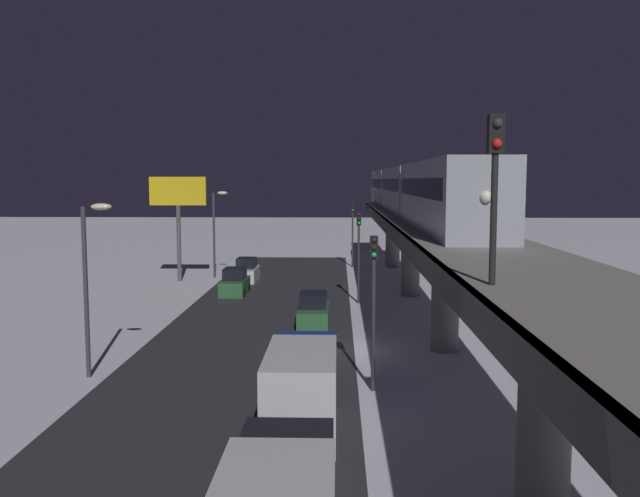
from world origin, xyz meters
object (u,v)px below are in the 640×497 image
(sedan_green, at_px, (235,284))
(commercial_billboard, at_px, (178,201))
(traffic_light_far, at_px, (353,225))
(rail_signal, at_px, (495,169))
(traffic_light_mid, at_px, (359,244))
(sedan_green_2, at_px, (313,312))
(sedan_white, at_px, (247,271))
(subway_train, at_px, (408,189))
(traffic_light_near, at_px, (374,290))
(box_truck, at_px, (303,384))

(sedan_green, height_order, commercial_billboard, commercial_billboard)
(traffic_light_far, bearing_deg, rail_signal, 92.51)
(sedan_green, relative_size, traffic_light_mid, 0.68)
(sedan_green_2, height_order, sedan_white, same)
(commercial_billboard, bearing_deg, rail_signal, 113.07)
(traffic_light_mid, bearing_deg, subway_train, -123.94)
(sedan_green_2, xyz_separation_m, sedan_white, (6.40, -17.49, 0.00))
(rail_signal, xyz_separation_m, traffic_light_far, (2.20, -50.22, -4.69))
(traffic_light_near, bearing_deg, commercial_billboard, -62.97)
(traffic_light_far, bearing_deg, commercial_billboard, 33.14)
(sedan_green, height_order, traffic_light_mid, traffic_light_mid)
(traffic_light_mid, height_order, traffic_light_far, same)
(rail_signal, relative_size, sedan_green, 0.92)
(sedan_green_2, relative_size, commercial_billboard, 0.49)
(subway_train, distance_m, sedan_green_2, 16.45)
(subway_train, height_order, traffic_light_far, subway_train)
(box_truck, bearing_deg, commercial_billboard, -69.48)
(sedan_green, relative_size, sedan_white, 1.01)
(rail_signal, height_order, box_truck, rail_signal)
(subway_train, bearing_deg, traffic_light_far, -73.85)
(sedan_green, distance_m, box_truck, 27.52)
(subway_train, relative_size, traffic_light_far, 8.67)
(sedan_green, height_order, sedan_green_2, same)
(traffic_light_near, bearing_deg, traffic_light_far, -90.00)
(sedan_green, xyz_separation_m, traffic_light_near, (-9.30, 23.24, 3.41))
(subway_train, height_order, sedan_green_2, subway_train)
(rail_signal, height_order, sedan_green, rail_signal)
(sedan_white, xyz_separation_m, box_truck, (-6.60, 33.34, 0.55))
(subway_train, distance_m, sedan_green, 15.25)
(subway_train, bearing_deg, sedan_green_2, 62.37)
(sedan_white, relative_size, traffic_light_mid, 0.68)
(rail_signal, distance_m, traffic_light_far, 50.49)
(traffic_light_near, distance_m, commercial_billboard, 33.14)
(rail_signal, relative_size, sedan_green_2, 0.92)
(commercial_billboard, bearing_deg, traffic_light_far, -146.86)
(traffic_light_mid, relative_size, traffic_light_far, 1.00)
(sedan_white, relative_size, commercial_billboard, 0.49)
(rail_signal, relative_size, traffic_light_far, 0.62)
(traffic_light_near, distance_m, traffic_light_mid, 19.61)
(sedan_green_2, distance_m, commercial_billboard, 21.76)
(traffic_light_near, bearing_deg, rail_signal, 101.33)
(traffic_light_far, bearing_deg, sedan_white, 45.15)
(rail_signal, distance_m, sedan_white, 43.23)
(traffic_light_far, bearing_deg, sedan_green, 59.81)
(commercial_billboard, bearing_deg, subway_train, 168.36)
(sedan_green_2, relative_size, traffic_light_near, 0.68)
(rail_signal, bearing_deg, traffic_light_far, -87.49)
(traffic_light_mid, bearing_deg, traffic_light_far, -90.00)
(sedan_green, distance_m, sedan_green_2, 12.60)
(traffic_light_mid, bearing_deg, sedan_green, -21.32)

